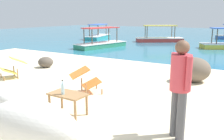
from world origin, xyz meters
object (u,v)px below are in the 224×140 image
object	(u,v)px
low_bench_table	(68,97)
deck_chair_near	(13,66)
bottle	(63,89)
person_standing	(180,83)
boat_teal	(98,36)
boat_red	(159,38)
deck_chair_far	(86,79)
cow	(24,122)
boat_green	(101,43)

from	to	relation	value
low_bench_table	deck_chair_near	bearing A→B (deg)	159.34
bottle	person_standing	size ratio (longest dim) A/B	0.18
bottle	boat_teal	size ratio (longest dim) A/B	0.08
deck_chair_near	boat_red	bearing A→B (deg)	-155.74
deck_chair_far	person_standing	distance (m)	2.99
bottle	person_standing	distance (m)	2.27
cow	boat_red	world-z (taller)	boat_red
boat_teal	bottle	bearing A→B (deg)	-161.88
bottle	deck_chair_near	xyz separation A→B (m)	(-3.45, 1.45, -0.19)
low_bench_table	boat_green	distance (m)	10.73
low_bench_table	person_standing	xyz separation A→B (m)	(2.18, 0.19, 0.57)
boat_red	boat_teal	bearing A→B (deg)	-28.95
bottle	boat_red	size ratio (longest dim) A/B	0.08
bottle	deck_chair_far	world-z (taller)	bottle
deck_chair_far	deck_chair_near	bearing A→B (deg)	128.54
low_bench_table	deck_chair_near	xyz separation A→B (m)	(-3.49, 1.36, 0.01)
deck_chair_far	boat_teal	world-z (taller)	boat_teal
person_standing	boat_green	xyz separation A→B (m)	(-7.51, 9.12, -0.70)
cow	deck_chair_far	distance (m)	3.30
low_bench_table	deck_chair_near	distance (m)	3.75
boat_teal	low_bench_table	bearing A→B (deg)	-161.60
bottle	boat_green	bearing A→B (deg)	119.36
low_bench_table	boat_green	bearing A→B (deg)	120.46
deck_chair_far	boat_red	size ratio (longest dim) A/B	0.25
boat_green	boat_red	distance (m)	5.68
boat_green	low_bench_table	bearing A→B (deg)	-136.12
boat_green	cow	bearing A→B (deg)	-136.77
deck_chair_near	cow	bearing A→B (deg)	79.69
boat_green	boat_teal	world-z (taller)	same
deck_chair_far	boat_green	xyz separation A→B (m)	(-4.80, 8.01, -0.13)
person_standing	bottle	bearing A→B (deg)	139.23
boat_red	bottle	bearing A→B (deg)	68.78
deck_chair_near	bottle	bearing A→B (deg)	92.33
cow	bottle	distance (m)	1.83
person_standing	boat_red	world-z (taller)	person_standing
boat_green	boat_red	bearing A→B (deg)	-7.01
person_standing	boat_teal	world-z (taller)	person_standing
low_bench_table	boat_red	bearing A→B (deg)	103.35
person_standing	low_bench_table	bearing A→B (deg)	137.09
bottle	person_standing	bearing A→B (deg)	7.16
cow	boat_teal	bearing A→B (deg)	-63.09
cow	deck_chair_near	bearing A→B (deg)	-39.82
boat_teal	boat_red	bearing A→B (deg)	-98.82
low_bench_table	boat_green	size ratio (longest dim) A/B	0.20
cow	boat_red	bearing A→B (deg)	-80.27
deck_chair_near	boat_green	bearing A→B (deg)	-141.84
deck_chair_near	deck_chair_far	size ratio (longest dim) A/B	0.99
cow	deck_chair_far	world-z (taller)	cow
low_bench_table	deck_chair_far	bearing A→B (deg)	112.93
cow	boat_green	bearing A→B (deg)	-65.23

